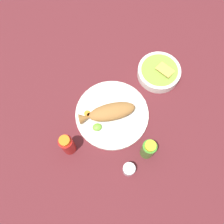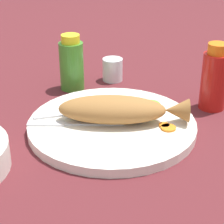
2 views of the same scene
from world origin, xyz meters
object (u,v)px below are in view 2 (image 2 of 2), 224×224
fork_near (69,124)px  fried_fish (119,110)px  hot_sauce_bottle_green (72,64)px  fork_far (73,113)px  salt_cup (113,71)px  main_plate (112,125)px  hot_sauce_bottle_red (214,79)px

fork_near → fried_fish: bearing=-172.2°
fried_fish → hot_sauce_bottle_green: size_ratio=1.91×
fork_far → fried_fish: bearing=144.8°
salt_cup → fork_far: bearing=71.9°
main_plate → fried_fish: (-0.01, 0.00, 0.03)m
fried_fish → hot_sauce_bottle_green: bearing=-59.7°
fork_near → hot_sauce_bottle_green: hot_sauce_bottle_green is taller
fork_near → fork_far: bearing=-94.7°
main_plate → fork_far: bearing=-21.6°
fork_far → salt_cup: bearing=-124.5°
fork_near → salt_cup: (-0.08, -0.27, 0.00)m
fried_fish → fork_near: (0.09, 0.01, -0.02)m
fried_fish → fork_near: 0.10m
main_plate → hot_sauce_bottle_green: 0.23m
hot_sauce_bottle_red → hot_sauce_bottle_green: (0.31, -0.10, -0.01)m
hot_sauce_bottle_red → salt_cup: bearing=-34.7°
fork_near → salt_cup: size_ratio=3.31×
salt_cup → hot_sauce_bottle_red: bearing=145.3°
main_plate → salt_cup: size_ratio=5.82×
hot_sauce_bottle_red → fried_fish: bearing=27.5°
fork_near → hot_sauce_bottle_red: (-0.29, -0.12, 0.05)m
fried_fish → fork_far: fried_fish is taller
hot_sauce_bottle_red → hot_sauce_bottle_green: hot_sauce_bottle_red is taller
fried_fish → hot_sauce_bottle_red: 0.23m
fried_fish → hot_sauce_bottle_green: 0.23m
fried_fish → hot_sauce_bottle_green: (0.11, -0.20, 0.02)m
main_plate → fried_fish: fried_fish is taller
main_plate → salt_cup: 0.25m
fried_fish → salt_cup: (0.02, -0.25, -0.02)m
fried_fish → hot_sauce_bottle_red: (-0.20, -0.10, 0.02)m
main_plate → salt_cup: bearing=-88.7°
hot_sauce_bottle_green → hot_sauce_bottle_red: bearing=162.8°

